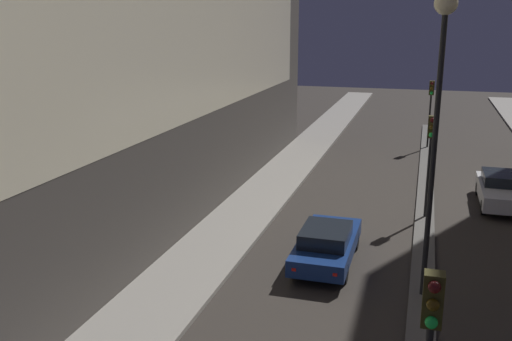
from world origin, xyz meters
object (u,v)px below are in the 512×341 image
Objects in this scene: car_left_lane at (327,243)px; car_right_lane at (501,190)px; traffic_light_near at (429,340)px; street_lamp at (440,78)px; traffic_light_far at (431,99)px; traffic_light_mid at (431,143)px.

car_left_lane is 10.69m from car_right_lane.
traffic_light_near reaches higher than car_left_lane.
car_left_lane is (-3.25, 1.73, -5.91)m from street_lamp.
traffic_light_far is (0.00, 29.61, 0.00)m from traffic_light_near.
car_left_lane is at bearing -127.39° from car_right_lane.
traffic_light_mid reaches higher than car_left_lane.
car_right_lane is (3.25, 10.23, -5.87)m from street_lamp.
traffic_light_far is at bearing 90.00° from traffic_light_mid.
traffic_light_near and traffic_light_mid have the same top height.
traffic_light_far reaches higher than car_left_lane.
traffic_light_far is 20.23m from car_left_lane.
traffic_light_near and traffic_light_far have the same top height.
street_lamp is 12.23m from car_right_lane.
car_right_lane is at bearing 79.94° from traffic_light_near.
traffic_light_mid is (0.00, 15.41, 0.00)m from traffic_light_near.
traffic_light_mid is 0.92× the size of car_right_lane.
car_left_lane is at bearing -99.31° from traffic_light_far.
traffic_light_mid is at bearing 90.00° from traffic_light_near.
traffic_light_far is at bearing 90.00° from street_lamp.
traffic_light_mid is 0.92× the size of car_left_lane.
street_lamp is (0.00, 8.08, 3.34)m from traffic_light_near.
street_lamp is 1.90× the size of car_left_lane.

